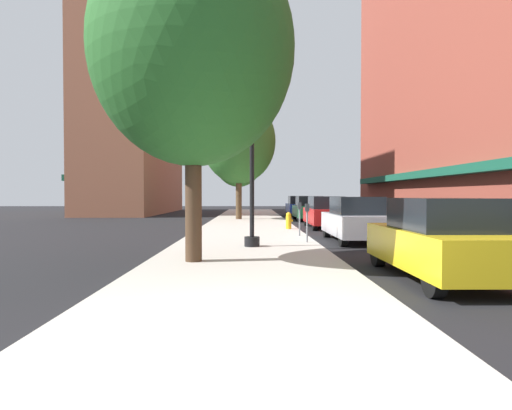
% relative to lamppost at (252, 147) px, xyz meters
% --- Properties ---
extents(ground_plane, '(90.00, 90.00, 0.00)m').
position_rel_lamppost_xyz_m(ground_plane, '(3.82, 9.31, -3.20)').
color(ground_plane, black).
extents(sidewalk_slab, '(4.80, 50.00, 0.12)m').
position_rel_lamppost_xyz_m(sidewalk_slab, '(-0.18, 10.31, -3.14)').
color(sidewalk_slab, '#B7B2A8').
rests_on(sidewalk_slab, ground).
extents(building_right_brick, '(6.80, 40.00, 25.11)m').
position_rel_lamppost_xyz_m(building_right_brick, '(14.81, 13.31, 9.33)').
color(building_right_brick, brown).
rests_on(building_right_brick, ground).
extents(building_far_background, '(6.80, 18.00, 21.62)m').
position_rel_lamppost_xyz_m(building_far_background, '(-11.19, 28.31, 7.59)').
color(building_far_background, '#9E6047').
rests_on(building_far_background, ground).
extents(lamppost, '(0.48, 0.48, 5.90)m').
position_rel_lamppost_xyz_m(lamppost, '(0.00, 0.00, 0.00)').
color(lamppost, black).
rests_on(lamppost, sidewalk_slab).
extents(fire_hydrant, '(0.33, 0.26, 0.79)m').
position_rel_lamppost_xyz_m(fire_hydrant, '(1.75, 6.95, -2.68)').
color(fire_hydrant, gold).
rests_on(fire_hydrant, sidewalk_slab).
extents(parking_meter_near, '(0.14, 0.09, 1.31)m').
position_rel_lamppost_xyz_m(parking_meter_near, '(1.87, 3.45, -2.25)').
color(parking_meter_near, slate).
rests_on(parking_meter_near, sidewalk_slab).
extents(parking_meter_far, '(0.14, 0.09, 1.31)m').
position_rel_lamppost_xyz_m(parking_meter_far, '(1.87, 1.15, -2.25)').
color(parking_meter_far, slate).
rests_on(parking_meter_far, sidewalk_slab).
extents(tree_near, '(3.94, 3.94, 6.77)m').
position_rel_lamppost_xyz_m(tree_near, '(-1.03, 20.29, 1.41)').
color(tree_near, '#4C3823').
rests_on(tree_near, sidewalk_slab).
extents(tree_mid, '(4.88, 4.88, 7.90)m').
position_rel_lamppost_xyz_m(tree_mid, '(-1.42, -3.01, 2.00)').
color(tree_mid, '#422D1E').
rests_on(tree_mid, sidewalk_slab).
extents(tree_far, '(4.92, 4.92, 8.04)m').
position_rel_lamppost_xyz_m(tree_far, '(-0.87, 15.41, 2.11)').
color(tree_far, '#4C3823').
rests_on(tree_far, sidewalk_slab).
extents(car_yellow, '(1.80, 4.30, 1.66)m').
position_rel_lamppost_xyz_m(car_yellow, '(3.82, -4.73, -2.39)').
color(car_yellow, black).
rests_on(car_yellow, ground).
extents(car_silver, '(1.80, 4.30, 1.66)m').
position_rel_lamppost_xyz_m(car_silver, '(3.82, 2.43, -2.39)').
color(car_silver, black).
rests_on(car_silver, ground).
extents(car_red, '(1.80, 4.30, 1.66)m').
position_rel_lamppost_xyz_m(car_red, '(3.82, 8.88, -2.39)').
color(car_red, black).
rests_on(car_red, ground).
extents(car_green, '(1.80, 4.30, 1.66)m').
position_rel_lamppost_xyz_m(car_green, '(3.82, 15.48, -2.39)').
color(car_green, black).
rests_on(car_green, ground).
extents(car_blue, '(1.80, 4.30, 1.66)m').
position_rel_lamppost_xyz_m(car_blue, '(3.82, 21.69, -2.39)').
color(car_blue, black).
rests_on(car_blue, ground).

